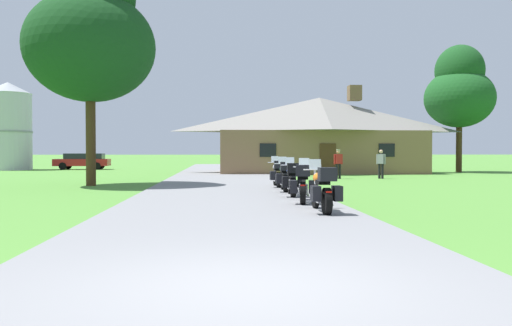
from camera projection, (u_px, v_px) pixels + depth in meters
ground_plane at (226, 183)px, 25.83m from camera, size 500.00×500.00×0.00m
asphalt_driveway at (226, 185)px, 23.83m from camera, size 6.40×80.00×0.06m
motorcycle_orange_nearest_to_camera at (323, 190)px, 12.99m from camera, size 0.72×2.08×1.30m
motorcycle_silver_second_in_row at (303, 184)px, 15.42m from camera, size 0.96×2.07×1.30m
motorcycle_blue_third_in_row at (292, 180)px, 17.78m from camera, size 0.78×2.08×1.30m
motorcycle_green_fourth_in_row at (285, 177)px, 19.93m from camera, size 0.75×2.08×1.30m
motorcycle_silver_farthest_in_row at (278, 174)px, 22.39m from camera, size 0.72×2.08×1.30m
stone_lodge at (319, 134)px, 38.46m from camera, size 15.28×6.39×6.38m
bystander_gray_shirt_near_lodge at (381, 163)px, 30.31m from camera, size 0.46×0.39×1.67m
bystander_red_shirt_beside_signpost at (338, 162)px, 30.23m from camera, size 0.54×0.29×1.69m
tree_left_near at (90, 32)px, 23.94m from camera, size 5.87×5.87×10.86m
tree_right_of_lodge at (459, 90)px, 39.85m from camera, size 5.18×5.18×9.60m
metal_silo_distant at (8, 126)px, 44.99m from camera, size 3.95×3.95×7.47m
parked_red_suv_far_left at (83, 161)px, 45.99m from camera, size 4.65×2.01×1.40m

